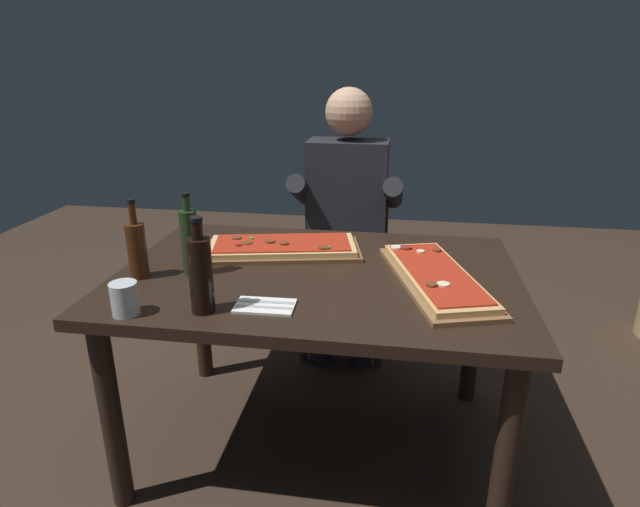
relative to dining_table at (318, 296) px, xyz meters
The scene contains 11 objects.
ground_plane 0.64m from the dining_table, ahead, with size 6.40×6.40×0.00m, color #38281E.
dining_table is the anchor object (origin of this frame).
pizza_rectangular_front 0.27m from the dining_table, 133.82° to the left, with size 0.64×0.39×0.05m.
pizza_rectangular_left 0.42m from the dining_table, ahead, with size 0.40×0.67×0.05m.
wine_bottle_dark 0.49m from the dining_table, 168.42° to the right, with size 0.06×0.06×0.29m.
oil_bottle_amber 0.65m from the dining_table, 166.72° to the right, with size 0.07×0.07×0.28m.
vinegar_bottle_green 0.51m from the dining_table, 128.68° to the right, with size 0.07×0.07×0.29m.
tumbler_near_camera 0.67m from the dining_table, 140.83° to the right, with size 0.08×0.08×0.10m.
napkin_cutlery_set 0.34m from the dining_table, 110.35° to the right, with size 0.18×0.12×0.01m.
diner_chair 0.87m from the dining_table, 88.60° to the left, with size 0.44×0.44×0.87m.
seated_diner 0.74m from the dining_table, 88.37° to the left, with size 0.53×0.41×1.33m.
Camera 1 is at (0.27, -1.70, 1.44)m, focal length 29.47 mm.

